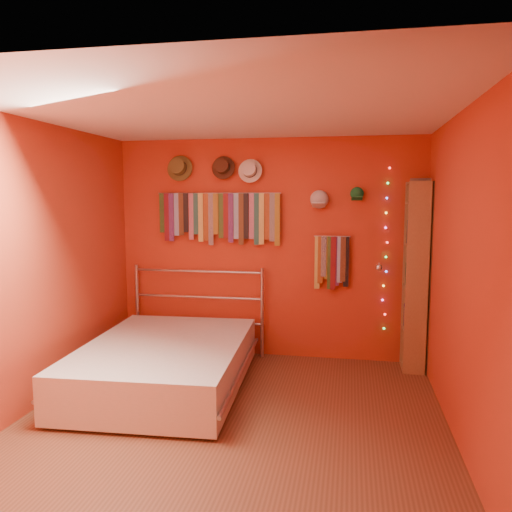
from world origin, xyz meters
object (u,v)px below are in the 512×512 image
Objects in this scene: reading_lamp at (379,267)px; bed at (165,363)px; bookshelf at (420,276)px; tie_rack at (219,216)px.

bed is (-2.04, -0.94, -0.86)m from reading_lamp.
tie_rack is at bearing 175.99° from bookshelf.
reading_lamp reaches higher than bed.
tie_rack is 1.80m from bed.
bookshelf is (0.42, 0.02, -0.09)m from reading_lamp.
reading_lamp is (1.79, -0.18, -0.53)m from tie_rack.
reading_lamp is at bearing 21.71° from bed.
bed is at bearing -103.02° from tie_rack.
bed is at bearing -155.32° from reading_lamp.
bookshelf is (2.21, -0.15, -0.61)m from tie_rack.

